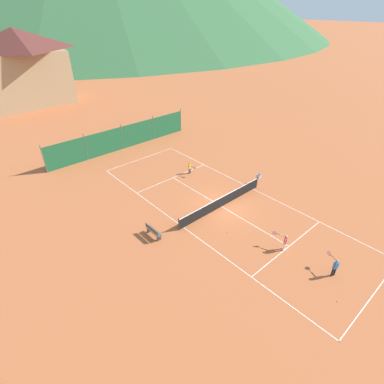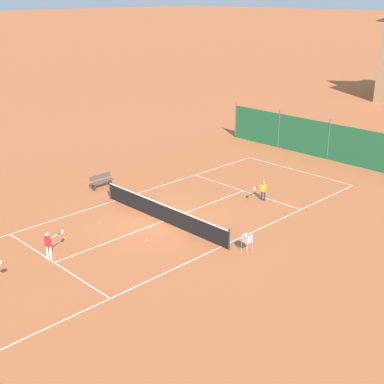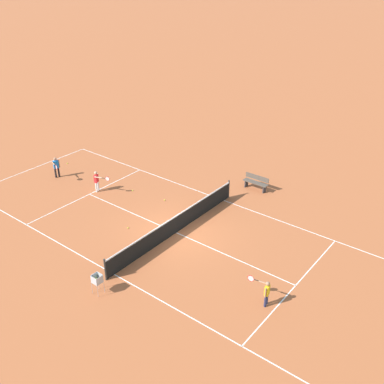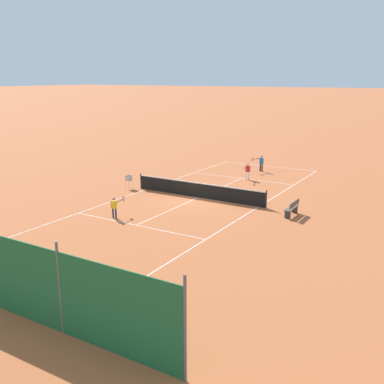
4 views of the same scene
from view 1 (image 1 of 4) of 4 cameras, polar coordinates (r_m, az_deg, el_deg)
name	(u,v)px [view 1 (image 1 of 4)]	position (r m, az deg, el deg)	size (l,w,h in m)	color
ground_plane	(222,206)	(24.78, 5.64, -2.75)	(600.00, 600.00, 0.00)	#B25B33
court_line_markings	(222,206)	(24.78, 5.65, -2.75)	(8.25, 23.85, 0.01)	white
tennis_net	(222,201)	(24.50, 5.71, -1.80)	(9.18, 0.08, 1.06)	#2D2D2D
windscreen_fence_far	(122,138)	(35.15, -13.16, 10.00)	(17.28, 0.08, 2.90)	#1E6038
player_far_baseline	(285,241)	(21.17, 17.24, -8.90)	(0.40, 1.08, 1.25)	white
player_near_service	(190,167)	(29.13, -0.40, 4.70)	(0.38, 0.99, 1.14)	#23284C
player_far_service	(335,266)	(20.49, 25.57, -12.60)	(0.73, 0.98, 1.30)	black
tennis_ball_service_box	(254,246)	(21.37, 11.69, -9.96)	(0.07, 0.07, 0.07)	#CCE033
tennis_ball_mid_court	(227,232)	(22.18, 6.78, -7.57)	(0.07, 0.07, 0.07)	#CCE033
tennis_ball_alley_left	(338,301)	(19.66, 26.02, -18.14)	(0.07, 0.07, 0.07)	#CCE033
tennis_ball_alley_right	(251,212)	(24.45, 11.18, -3.73)	(0.07, 0.07, 0.07)	#CCE033
ball_hopper	(259,177)	(28.21, 12.60, 2.84)	(0.36, 0.36, 0.89)	#B7B7BC
courtside_bench	(153,231)	(21.61, -7.38, -7.44)	(0.36, 1.50, 0.84)	#51473D
alpine_chalet	(22,66)	(57.17, -29.67, 20.10)	(13.00, 10.00, 11.20)	tan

